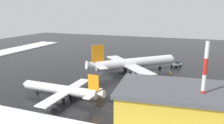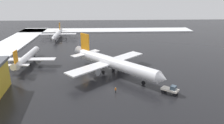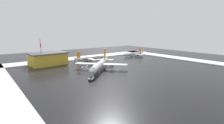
# 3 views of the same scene
# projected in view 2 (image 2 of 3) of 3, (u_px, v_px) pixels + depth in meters

# --- Properties ---
(ground_plane) EXTENTS (240.00, 240.00, 0.00)m
(ground_plane) POSITION_uv_depth(u_px,v_px,m) (110.00, 61.00, 87.01)
(ground_plane) COLOR black
(snow_bank_left) EXTENTS (14.00, 116.00, 0.51)m
(snow_bank_left) POSITION_uv_depth(u_px,v_px,m) (107.00, 30.00, 150.36)
(snow_bank_left) COLOR white
(snow_bank_left) RESTS_ON ground_plane
(airplane_far_rear) EXTENTS (31.63, 30.46, 11.78)m
(airplane_far_rear) POSITION_uv_depth(u_px,v_px,m) (113.00, 63.00, 72.74)
(airplane_far_rear) COLOR white
(airplane_far_rear) RESTS_ON ground_plane
(airplane_parked_starboard) EXTENTS (26.75, 22.12, 7.96)m
(airplane_parked_starboard) POSITION_uv_depth(u_px,v_px,m) (27.00, 57.00, 82.90)
(airplane_parked_starboard) COLOR white
(airplane_parked_starboard) RESTS_ON ground_plane
(airplane_foreground_jet) EXTENTS (25.63, 21.21, 7.62)m
(airplane_foreground_jet) POSITION_uv_depth(u_px,v_px,m) (57.00, 34.00, 125.79)
(airplane_foreground_jet) COLOR white
(airplane_foreground_jet) RESTS_ON ground_plane
(pushback_tug) EXTENTS (4.59, 4.97, 2.50)m
(pushback_tug) POSITION_uv_depth(u_px,v_px,m) (171.00, 89.00, 59.68)
(pushback_tug) COLOR silver
(pushback_tug) RESTS_ON ground_plane
(ground_crew_near_tug) EXTENTS (0.36, 0.36, 1.71)m
(ground_crew_near_tug) POSITION_uv_depth(u_px,v_px,m) (116.00, 90.00, 60.23)
(ground_crew_near_tug) COLOR black
(ground_crew_near_tug) RESTS_ON ground_plane
(ground_crew_mid_apron) EXTENTS (0.36, 0.36, 1.71)m
(ground_crew_mid_apron) POSITION_uv_depth(u_px,v_px,m) (114.00, 68.00, 76.58)
(ground_crew_mid_apron) COLOR black
(ground_crew_mid_apron) RESTS_ON ground_plane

